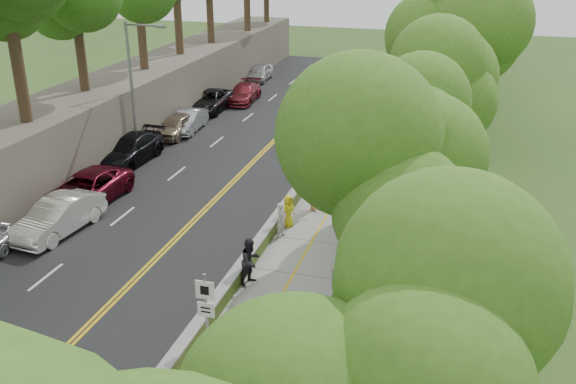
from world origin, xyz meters
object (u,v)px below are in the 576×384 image
(streetlight, at_px, (135,82))
(car_1, at_px, (58,217))
(signpost, at_px, (206,308))
(painter_0, at_px, (288,211))
(car_2, at_px, (86,189))
(person_far, at_px, (382,140))
(concrete_block, at_px, (346,273))
(construction_barrel, at_px, (373,160))

(streetlight, relative_size, car_1, 1.63)
(signpost, height_order, painter_0, signpost)
(streetlight, bearing_deg, signpost, -55.92)
(streetlight, distance_m, car_2, 8.14)
(streetlight, height_order, signpost, streetlight)
(car_1, distance_m, car_2, 3.30)
(signpost, relative_size, painter_0, 2.03)
(painter_0, relative_size, person_far, 0.87)
(person_far, bearing_deg, concrete_block, 85.61)
(painter_0, bearing_deg, streetlight, 82.22)
(car_1, xyz_separation_m, person_far, (12.37, 14.96, 0.08))
(construction_barrel, relative_size, concrete_block, 0.79)
(signpost, distance_m, construction_barrel, 19.26)
(concrete_block, height_order, person_far, person_far)
(car_1, bearing_deg, person_far, 55.89)
(streetlight, distance_m, person_far, 15.04)
(concrete_block, distance_m, person_far, 15.62)
(signpost, distance_m, concrete_block, 7.01)
(signpost, bearing_deg, person_far, 83.87)
(concrete_block, xyz_separation_m, car_1, (-13.30, 0.62, 0.43))
(streetlight, height_order, person_far, streetlight)
(construction_barrel, bearing_deg, person_far, 87.01)
(construction_barrel, relative_size, car_2, 0.16)
(car_2, bearing_deg, painter_0, 3.13)
(construction_barrel, xyz_separation_m, car_2, (-12.87, -9.20, 0.33))
(streetlight, bearing_deg, car_1, -81.98)
(car_1, height_order, person_far, person_far)
(concrete_block, bearing_deg, car_2, 164.50)
(construction_barrel, height_order, car_2, car_2)
(car_2, height_order, person_far, person_far)
(streetlight, distance_m, construction_barrel, 14.46)
(construction_barrel, height_order, concrete_block, construction_barrel)
(concrete_block, height_order, car_2, car_2)
(signpost, relative_size, car_1, 0.63)
(concrete_block, distance_m, car_1, 13.32)
(car_2, xyz_separation_m, person_far, (13.00, 11.73, 0.11))
(signpost, distance_m, person_far, 21.75)
(person_far, bearing_deg, signpost, 76.07)
(streetlight, height_order, construction_barrel, streetlight)
(car_2, bearing_deg, construction_barrel, 36.97)
(signpost, bearing_deg, painter_0, 91.69)
(painter_0, bearing_deg, car_1, 133.56)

